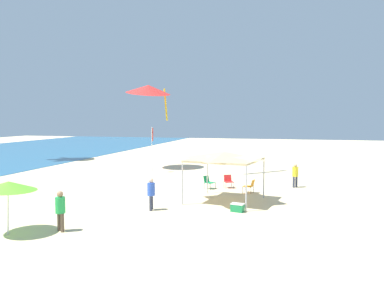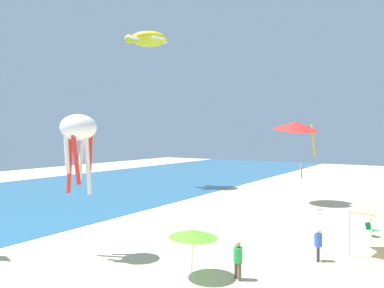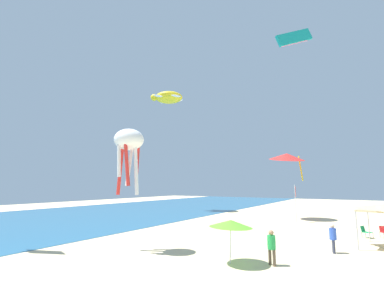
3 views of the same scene
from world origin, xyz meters
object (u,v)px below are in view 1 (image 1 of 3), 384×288
Objects in this scene: person_kite_handler at (295,173)px; person_watching_sky at (151,191)px; folding_chair_facing_ocean at (228,180)px; cooler_box at (237,208)px; folding_chair_near_cooler at (208,181)px; beach_umbrella at (8,186)px; kite_delta_red at (148,89)px; person_by_tent at (60,208)px; canopy_tent at (225,156)px; folding_chair_right_of_tent at (250,185)px; banner_flag at (152,145)px.

person_watching_sky is at bearing -2.05° from person_kite_handler.
cooler_box is at bearing -101.63° from folding_chair_facing_ocean.
folding_chair_facing_ocean is 4.39m from person_kite_handler.
cooler_box is 4.30m from person_watching_sky.
folding_chair_near_cooler is (-0.66, 1.18, 0.00)m from folding_chair_facing_ocean.
beach_umbrella is 0.38× the size of kite_delta_red.
person_kite_handler is at bearing 115.00° from kite_delta_red.
person_watching_sky is (-6.99, 2.71, 0.46)m from folding_chair_facing_ocean.
folding_chair_near_cooler is 6.17m from cooler_box.
person_watching_sky is at bearing 93.24° from person_by_tent.
kite_delta_red is at bearing 113.20° from folding_chair_facing_ocean.
canopy_tent reaches higher than folding_chair_right_of_tent.
beach_umbrella is at bearing -124.67° from person_by_tent.
folding_chair_near_cooler is (11.36, -5.56, -1.43)m from beach_umbrella.
folding_chair_right_of_tent is 2.10m from folding_chair_facing_ocean.
person_by_tent is (-9.83, 6.53, 0.49)m from folding_chair_right_of_tent.
canopy_tent is 4.57m from folding_chair_facing_ocean.
beach_umbrella is at bearing 125.25° from cooler_box.
canopy_tent reaches higher than folding_chair_facing_ocean.
folding_chair_near_cooler is at bearing 101.56° from person_by_tent.
kite_delta_red is (11.62, 8.82, 4.56)m from canopy_tent.
beach_umbrella reaches higher than folding_chair_right_of_tent.
folding_chair_near_cooler is 6.52m from person_watching_sky.
person_by_tent is (0.78, -1.76, -0.95)m from beach_umbrella.
banner_flag reaches higher than person_kite_handler.
person_kite_handler is at bearing -8.99° from folding_chair_facing_ocean.
kite_delta_red reaches higher than folding_chair_facing_ocean.
folding_chair_near_cooler is 0.50× the size of person_by_tent.
person_by_tent is (-4.25, 2.27, 0.02)m from person_watching_sky.
person_by_tent is (-5.01, 6.44, 0.76)m from cooler_box.
cooler_box is at bearing 17.86° from person_kite_handler.
person_watching_sky is at bearing 100.32° from cooler_box.
canopy_tent is 5.00× the size of folding_chair_near_cooler.
canopy_tent is 3.51m from folding_chair_right_of_tent.
beach_umbrella is 2.64× the size of folding_chair_facing_ocean.
banner_flag reaches higher than person_watching_sky.
folding_chair_facing_ocean is 7.51m from person_watching_sky.
folding_chair_near_cooler is at bearing -133.90° from banner_flag.
cooler_box is 14.36m from banner_flag.
beach_umbrella is 2.15m from person_by_tent.
folding_chair_facing_ocean is at bearing 6.31° from canopy_tent.
folding_chair_right_of_tent reaches higher than cooler_box.
folding_chair_near_cooler is 12.71m from kite_delta_red.
kite_delta_red is (8.19, 7.19, 6.55)m from folding_chair_near_cooler.
kite_delta_red reaches higher than folding_chair_right_of_tent.
kite_delta_red reaches higher than cooler_box.
canopy_tent is at bearing -108.50° from folding_chair_facing_ocean.
cooler_box is 7.94m from person_kite_handler.
beach_umbrella reaches higher than cooler_box.
folding_chair_right_of_tent is 0.52× the size of person_kite_handler.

